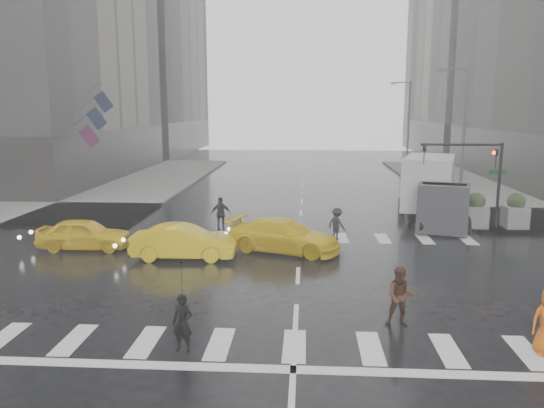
# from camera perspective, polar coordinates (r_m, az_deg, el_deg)

# --- Properties ---
(ground) EXTENTS (120.00, 120.00, 0.00)m
(ground) POSITION_cam_1_polar(r_m,az_deg,el_deg) (20.13, 2.81, -7.69)
(ground) COLOR black
(ground) RESTS_ON ground
(sidewalk_nw) EXTENTS (35.00, 35.00, 0.15)m
(sidewalk_nw) POSITION_cam_1_polar(r_m,az_deg,el_deg) (42.08, -24.38, 1.00)
(sidewalk_nw) COLOR gray
(sidewalk_nw) RESTS_ON ground
(building_nw_far) EXTENTS (26.05, 26.05, 44.00)m
(building_nw_far) POSITION_cam_1_polar(r_m,az_deg,el_deg) (81.84, -18.45, 19.65)
(building_nw_far) COLOR slate
(building_nw_far) RESTS_ON ground
(building_ne_far) EXTENTS (26.05, 26.05, 36.00)m
(building_ne_far) POSITION_cam_1_polar(r_m,az_deg,el_deg) (81.09, 25.51, 16.47)
(building_ne_far) COLOR gray
(building_ne_far) RESTS_ON ground
(road_markings) EXTENTS (18.00, 48.00, 0.01)m
(road_markings) POSITION_cam_1_polar(r_m,az_deg,el_deg) (20.13, 2.81, -7.67)
(road_markings) COLOR silver
(road_markings) RESTS_ON ground
(traffic_signal_pole) EXTENTS (4.45, 0.42, 4.50)m
(traffic_signal_pole) POSITION_cam_1_polar(r_m,az_deg,el_deg) (28.69, 21.46, 3.60)
(traffic_signal_pole) COLOR black
(traffic_signal_pole) RESTS_ON ground
(street_lamp_near) EXTENTS (2.15, 0.22, 9.00)m
(street_lamp_near) POSITION_cam_1_polar(r_m,az_deg,el_deg) (38.66, 19.80, 7.83)
(street_lamp_near) COLOR #59595B
(street_lamp_near) RESTS_ON ground
(street_lamp_far) EXTENTS (2.15, 0.22, 9.00)m
(street_lamp_far) POSITION_cam_1_polar(r_m,az_deg,el_deg) (58.14, 14.36, 8.75)
(street_lamp_far) COLOR #59595B
(street_lamp_far) RESTS_ON ground
(planter_west) EXTENTS (1.10, 1.10, 1.80)m
(planter_west) POSITION_cam_1_polar(r_m,az_deg,el_deg) (28.65, 17.23, -0.68)
(planter_west) COLOR gray
(planter_west) RESTS_ON ground
(planter_mid) EXTENTS (1.10, 1.10, 1.80)m
(planter_mid) POSITION_cam_1_polar(r_m,az_deg,el_deg) (29.19, 21.05, -0.71)
(planter_mid) COLOR gray
(planter_mid) RESTS_ON ground
(planter_east) EXTENTS (1.10, 1.10, 1.80)m
(planter_east) POSITION_cam_1_polar(r_m,az_deg,el_deg) (29.85, 24.71, -0.74)
(planter_east) COLOR gray
(planter_east) RESTS_ON ground
(flag_cluster) EXTENTS (2.87, 3.06, 4.69)m
(flag_cluster) POSITION_cam_1_polar(r_m,az_deg,el_deg) (40.65, -18.73, 8.97)
(flag_cluster) COLOR #59595B
(flag_cluster) RESTS_ON ground
(pedestrian_black) EXTENTS (1.14, 1.15, 2.43)m
(pedestrian_black) POSITION_cam_1_polar(r_m,az_deg,el_deg) (13.83, -9.71, -9.11)
(pedestrian_black) COLOR black
(pedestrian_black) RESTS_ON ground
(pedestrian_brown) EXTENTS (0.93, 0.76, 1.75)m
(pedestrian_brown) POSITION_cam_1_polar(r_m,az_deg,el_deg) (15.86, 13.69, -9.68)
(pedestrian_brown) COLOR #442618
(pedestrian_brown) RESTS_ON ground
(pedestrian_far_a) EXTENTS (1.10, 0.75, 1.74)m
(pedestrian_far_a) POSITION_cam_1_polar(r_m,az_deg,el_deg) (27.19, -5.50, -1.07)
(pedestrian_far_a) COLOR black
(pedestrian_far_a) RESTS_ON ground
(pedestrian_far_b) EXTENTS (1.11, 1.12, 1.57)m
(pedestrian_far_b) POSITION_cam_1_polar(r_m,az_deg,el_deg) (25.33, 6.99, -2.15)
(pedestrian_far_b) COLOR black
(pedestrian_far_b) RESTS_ON ground
(taxi_front) EXTENTS (4.12, 1.83, 1.38)m
(taxi_front) POSITION_cam_1_polar(r_m,az_deg,el_deg) (25.01, -19.55, -3.07)
(taxi_front) COLOR yellow
(taxi_front) RESTS_ON ground
(taxi_mid) EXTENTS (4.35, 1.63, 1.42)m
(taxi_mid) POSITION_cam_1_polar(r_m,az_deg,el_deg) (22.43, -9.48, -4.05)
(taxi_mid) COLOR yellow
(taxi_mid) RESTS_ON ground
(taxi_rear) EXTENTS (4.79, 3.30, 1.44)m
(taxi_rear) POSITION_cam_1_polar(r_m,az_deg,el_deg) (23.17, 1.31, -3.42)
(taxi_rear) COLOR yellow
(taxi_rear) RESTS_ON ground
(box_truck) EXTENTS (2.51, 6.71, 3.56)m
(box_truck) POSITION_cam_1_polar(r_m,az_deg,el_deg) (29.94, 16.86, 1.58)
(box_truck) COLOR silver
(box_truck) RESTS_ON ground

